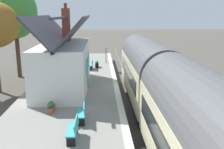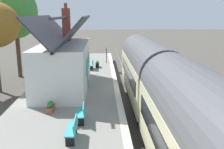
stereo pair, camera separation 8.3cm
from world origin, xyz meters
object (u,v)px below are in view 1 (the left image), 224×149
planter_edge_near (67,69)px  tree_distant (15,12)px  planter_bench_left (51,107)px  planter_edge_far (66,56)px  station_building (64,64)px  bench_mid_platform (91,64)px  bench_near_building (74,129)px  train (166,93)px  station_sign_board (106,52)px  planter_by_door (97,64)px  bench_by_lamp (82,112)px

planter_edge_near → tree_distant: bearing=68.9°
planter_bench_left → tree_distant: tree_distant is taller
planter_edge_near → planter_bench_left: bearing=-177.8°
planter_edge_far → tree_distant: size_ratio=0.08×
station_building → planter_bench_left: bearing=178.1°
bench_mid_platform → bench_near_building: (-13.72, 0.26, 0.00)m
bench_mid_platform → bench_near_building: bearing=178.9°
train → planter_bench_left: (1.21, 5.87, -1.07)m
bench_mid_platform → station_sign_board: size_ratio=0.89×
planter_by_door → planter_bench_left: size_ratio=1.00×
bench_near_building → planter_edge_far: bearing=8.4°
train → planter_edge_near: bearing=30.0°
train → station_sign_board: size_ratio=12.60×
bench_mid_platform → planter_bench_left: bearing=170.2°
station_building → bench_mid_platform: size_ratio=6.01×
tree_distant → station_sign_board: bearing=-74.5°
bench_near_building → planter_by_door: bench_near_building is taller
planter_edge_near → station_sign_board: 5.62m
station_building → station_sign_board: station_building is taller
station_building → planter_bench_left: station_building is taller
train → bench_mid_platform: size_ratio=14.11×
planter_edge_near → station_sign_board: (4.18, -3.64, 0.91)m
planter_bench_left → bench_by_lamp: bearing=-127.5°
planter_by_door → tree_distant: size_ratio=0.10×
station_building → planter_edge_near: bearing=5.9°
station_sign_board → tree_distant: bearing=105.5°
bench_by_lamp → tree_distant: (12.82, 6.93, 4.72)m
planter_edge_near → planter_edge_far: size_ratio=1.00×
planter_bench_left → tree_distant: bearing=24.2°
bench_mid_platform → planter_edge_far: bearing=29.7°
planter_by_door → planter_edge_far: (4.48, 3.61, 0.04)m
planter_edge_far → bench_near_building: bearing=-171.6°
train → planter_by_door: (12.65, 3.54, -1.02)m
tree_distant → station_building: bearing=-142.3°
station_building → train: bearing=-135.5°
bench_near_building → bench_by_lamp: (1.85, -0.23, 0.00)m
tree_distant → bench_near_building: bearing=-155.5°
bench_mid_platform → planter_edge_far: size_ratio=1.95×
station_building → tree_distant: size_ratio=0.99×
bench_near_building → planter_edge_near: bearing=8.5°
bench_near_building → planter_edge_far: size_ratio=1.95×
bench_by_lamp → station_sign_board: bearing=-5.6°
station_sign_board → tree_distant: (-2.34, 8.42, 4.01)m
station_building → station_sign_board: size_ratio=5.37×
planter_by_door → planter_bench_left: bearing=168.5°
bench_mid_platform → station_sign_board: bearing=-24.0°
planter_bench_left → station_sign_board: size_ratio=0.55×
planter_edge_near → planter_bench_left: 9.61m
planter_bench_left → station_sign_board: station_sign_board is taller
bench_mid_platform → planter_by_door: 1.09m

